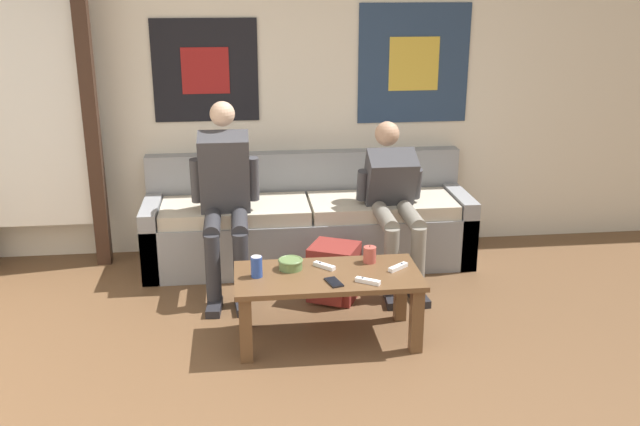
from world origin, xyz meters
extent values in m
cube|color=silver|center=(0.00, 2.63, 1.27)|extent=(10.00, 0.05, 2.55)
cube|color=black|center=(-0.52, 2.59, 1.39)|extent=(0.77, 0.01, 0.74)
cube|color=maroon|center=(-0.52, 2.58, 1.39)|extent=(0.34, 0.01, 0.34)
cube|color=navy|center=(1.04, 2.59, 1.42)|extent=(0.85, 0.01, 0.89)
cube|color=gold|center=(1.04, 2.58, 1.42)|extent=(0.38, 0.01, 0.40)
cube|color=#382319|center=(-1.32, 2.40, 1.02)|extent=(0.10, 0.10, 2.05)
cube|color=silver|center=(-1.77, 2.42, 1.13)|extent=(0.82, 0.02, 1.64)
cube|color=gray|center=(0.20, 2.54, 0.39)|extent=(2.39, 0.13, 0.78)
cube|color=gray|center=(0.20, 2.19, 0.20)|extent=(2.39, 0.57, 0.39)
cube|color=gray|center=(-0.93, 2.19, 0.26)|extent=(0.12, 0.57, 0.51)
cube|color=gray|center=(1.34, 2.19, 0.26)|extent=(0.12, 0.57, 0.51)
cube|color=beige|center=(-0.34, 2.19, 0.44)|extent=(1.06, 0.53, 0.10)
cube|color=beige|center=(0.74, 2.19, 0.44)|extent=(1.06, 0.53, 0.10)
cube|color=brown|center=(0.19, 1.02, 0.40)|extent=(1.07, 0.51, 0.03)
cube|color=brown|center=(-0.29, 1.23, 0.19)|extent=(0.07, 0.07, 0.39)
cube|color=brown|center=(0.67, 1.23, 0.19)|extent=(0.07, 0.07, 0.39)
cube|color=brown|center=(-0.29, 0.82, 0.19)|extent=(0.07, 0.07, 0.39)
cube|color=brown|center=(0.67, 0.82, 0.19)|extent=(0.07, 0.07, 0.39)
cylinder|color=#2D2D33|center=(-0.49, 1.76, 0.49)|extent=(0.11, 0.42, 0.11)
cylinder|color=#2D2D33|center=(-0.49, 1.55, 0.26)|extent=(0.10, 0.10, 0.47)
cube|color=#232328|center=(-0.49, 1.48, 0.03)|extent=(0.11, 0.25, 0.05)
cylinder|color=#2D2D33|center=(-0.31, 1.76, 0.49)|extent=(0.11, 0.42, 0.11)
cylinder|color=#2D2D33|center=(-0.31, 1.55, 0.26)|extent=(0.10, 0.10, 0.47)
cube|color=#232328|center=(-0.31, 1.48, 0.03)|extent=(0.11, 0.25, 0.05)
cube|color=#3F3F44|center=(-0.40, 2.02, 0.77)|extent=(0.34, 0.33, 0.59)
sphere|color=beige|center=(-0.40, 2.10, 1.16)|extent=(0.17, 0.17, 0.17)
cylinder|color=#3F3F44|center=(-0.59, 2.02, 0.72)|extent=(0.08, 0.11, 0.31)
cylinder|color=#3F3F44|center=(-0.20, 2.02, 0.72)|extent=(0.08, 0.11, 0.31)
cylinder|color=gray|center=(0.67, 1.75, 0.49)|extent=(0.11, 0.43, 0.11)
cylinder|color=gray|center=(0.67, 1.53, 0.26)|extent=(0.10, 0.10, 0.47)
cube|color=#232328|center=(0.67, 1.46, 0.03)|extent=(0.11, 0.25, 0.05)
cylinder|color=gray|center=(0.85, 1.75, 0.49)|extent=(0.11, 0.43, 0.11)
cylinder|color=gray|center=(0.85, 1.53, 0.26)|extent=(0.10, 0.10, 0.47)
cube|color=#232328|center=(0.85, 1.46, 0.03)|extent=(0.11, 0.25, 0.05)
cube|color=#3F3F44|center=(0.76, 2.05, 0.68)|extent=(0.34, 0.37, 0.46)
sphere|color=tan|center=(0.76, 2.19, 0.98)|extent=(0.18, 0.18, 0.18)
cylinder|color=#3F3F44|center=(0.57, 2.06, 0.64)|extent=(0.08, 0.13, 0.24)
cylinder|color=#3F3F44|center=(0.96, 2.06, 0.64)|extent=(0.08, 0.13, 0.24)
cube|color=maroon|center=(0.30, 1.59, 0.19)|extent=(0.39, 0.38, 0.37)
cube|color=maroon|center=(0.25, 1.48, 0.10)|extent=(0.23, 0.18, 0.17)
cylinder|color=#607F47|center=(-0.02, 1.12, 0.45)|extent=(0.14, 0.14, 0.06)
torus|color=#607F47|center=(-0.02, 1.12, 0.47)|extent=(0.15, 0.15, 0.02)
cylinder|color=#B24C42|center=(0.46, 1.17, 0.47)|extent=(0.08, 0.08, 0.10)
cylinder|color=black|center=(0.46, 1.17, 0.52)|extent=(0.00, 0.00, 0.01)
cylinder|color=#28479E|center=(-0.22, 1.03, 0.48)|extent=(0.07, 0.07, 0.12)
cylinder|color=silver|center=(-0.22, 1.03, 0.54)|extent=(0.06, 0.06, 0.00)
cube|color=white|center=(0.61, 1.04, 0.43)|extent=(0.13, 0.12, 0.02)
cylinder|color=#333842|center=(0.63, 1.06, 0.44)|extent=(0.01, 0.01, 0.00)
cube|color=white|center=(0.39, 0.87, 0.43)|extent=(0.14, 0.11, 0.02)
cylinder|color=#333842|center=(0.37, 0.88, 0.44)|extent=(0.01, 0.01, 0.00)
cube|color=white|center=(0.18, 1.11, 0.43)|extent=(0.13, 0.13, 0.02)
cylinder|color=#333842|center=(0.16, 1.14, 0.44)|extent=(0.01, 0.01, 0.00)
cube|color=black|center=(0.21, 0.89, 0.42)|extent=(0.10, 0.15, 0.01)
cube|color=black|center=(0.21, 0.89, 0.43)|extent=(0.09, 0.14, 0.00)
camera|label=1|loc=(-0.30, -2.73, 2.04)|focal=40.00mm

